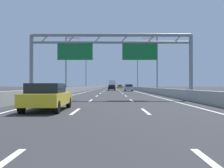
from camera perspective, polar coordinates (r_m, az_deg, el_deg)
ground_plane at (r=100.21m, az=-0.13°, el=-1.05°), size 260.00×260.00×0.00m
lane_dash_left_1 at (r=12.90m, az=-8.50°, el=-6.27°), size 0.16×3.00×0.01m
lane_dash_left_2 at (r=21.82m, az=-5.03°, el=-3.82°), size 0.16×3.00×0.01m
lane_dash_left_3 at (r=30.78m, az=-3.59°, el=-2.78°), size 0.16×3.00×0.01m
lane_dash_left_4 at (r=39.76m, az=-2.79°, el=-2.22°), size 0.16×3.00×0.01m
lane_dash_left_5 at (r=48.75m, az=-2.29°, el=-1.86°), size 0.16×3.00×0.01m
lane_dash_left_6 at (r=57.74m, az=-1.95°, el=-1.61°), size 0.16×3.00×0.01m
lane_dash_left_7 at (r=66.74m, az=-1.70°, el=-1.43°), size 0.16×3.00×0.01m
lane_dash_left_8 at (r=75.73m, az=-1.50°, el=-1.29°), size 0.16×3.00×0.01m
lane_dash_left_9 at (r=84.73m, az=-1.35°, el=-1.19°), size 0.16×3.00×0.01m
lane_dash_left_10 at (r=93.72m, az=-1.23°, el=-1.10°), size 0.16×3.00×0.01m
lane_dash_left_11 at (r=102.72m, az=-1.13°, el=-1.03°), size 0.16×3.00×0.01m
lane_dash_left_12 at (r=111.72m, az=-1.05°, el=-0.97°), size 0.16×3.00×0.01m
lane_dash_left_13 at (r=120.72m, az=-0.97°, el=-0.91°), size 0.16×3.00×0.01m
lane_dash_left_14 at (r=129.72m, az=-0.91°, el=-0.87°), size 0.16×3.00×0.01m
lane_dash_left_15 at (r=138.72m, az=-0.86°, el=-0.83°), size 0.16×3.00×0.01m
lane_dash_left_16 at (r=147.71m, az=-0.81°, el=-0.80°), size 0.16×3.00×0.01m
lane_dash_left_17 at (r=156.71m, az=-0.77°, el=-0.77°), size 0.16×3.00×0.01m
lane_dash_right_1 at (r=12.88m, az=7.64°, el=-6.28°), size 0.16×3.00×0.01m
lane_dash_right_2 at (r=21.81m, az=4.45°, el=-3.82°), size 0.16×3.00×0.01m
lane_dash_right_3 at (r=30.77m, az=3.13°, el=-2.78°), size 0.16×3.00×0.01m
lane_dash_right_4 at (r=39.76m, az=2.40°, el=-2.22°), size 0.16×3.00×0.01m
lane_dash_right_5 at (r=48.75m, az=1.94°, el=-1.86°), size 0.16×3.00×0.01m
lane_dash_right_6 at (r=57.74m, az=1.63°, el=-1.61°), size 0.16×3.00×0.01m
lane_dash_right_7 at (r=66.73m, az=1.40°, el=-1.43°), size 0.16×3.00×0.01m
lane_dash_right_8 at (r=75.73m, az=1.22°, el=-1.29°), size 0.16×3.00×0.01m
lane_dash_right_9 at (r=84.72m, az=1.08°, el=-1.19°), size 0.16×3.00×0.01m
lane_dash_right_10 at (r=93.72m, az=0.97°, el=-1.10°), size 0.16×3.00×0.01m
lane_dash_right_11 at (r=102.72m, az=0.88°, el=-1.03°), size 0.16×3.00×0.01m
lane_dash_right_12 at (r=111.72m, az=0.80°, el=-0.97°), size 0.16×3.00×0.01m
lane_dash_right_13 at (r=120.72m, az=0.73°, el=-0.91°), size 0.16×3.00×0.01m
lane_dash_right_14 at (r=129.71m, az=0.68°, el=-0.87°), size 0.16×3.00×0.01m
lane_dash_right_15 at (r=138.71m, az=0.63°, el=-0.83°), size 0.16×3.00×0.01m
lane_dash_right_16 at (r=147.71m, az=0.59°, el=-0.80°), size 0.16×3.00×0.01m
lane_dash_right_17 at (r=156.71m, az=0.55°, el=-0.77°), size 0.16×3.00×0.01m
edge_line_left at (r=88.37m, az=-3.54°, el=-1.15°), size 0.16×176.00×0.01m
edge_line_right at (r=88.36m, az=3.27°, el=-1.15°), size 0.16×176.00×0.01m
barrier_left at (r=110.42m, az=-3.71°, el=-0.73°), size 0.45×220.00×0.95m
barrier_right at (r=110.41m, az=3.46°, el=-0.73°), size 0.45×220.00×0.95m
sign_gantry at (r=24.08m, az=-0.47°, el=7.95°), size 15.78×0.36×6.36m
streetlamp_left_mid at (r=42.52m, az=-10.35°, el=5.19°), size 2.58×0.28×9.50m
streetlamp_right_mid at (r=42.49m, az=9.97°, el=5.19°), size 2.58×0.28×9.50m
streetlamp_left_far at (r=74.06m, az=-5.94°, el=2.86°), size 2.58×0.28×9.50m
streetlamp_right_far at (r=74.05m, az=5.65°, el=2.86°), size 2.58×0.28×9.50m
white_car at (r=126.51m, az=1.53°, el=-0.54°), size 1.77×4.22×1.51m
blue_car at (r=114.64m, az=-0.20°, el=-0.56°), size 1.78×4.30×1.51m
orange_car at (r=105.81m, az=1.75°, el=-0.60°), size 1.77×4.12×1.49m
yellow_car at (r=13.63m, az=-14.75°, el=-2.80°), size 1.90×4.26×1.45m
black_car at (r=62.38m, az=-0.13°, el=-0.83°), size 1.83×4.59×1.46m
silver_car at (r=55.99m, az=3.78°, el=-0.85°), size 1.76×4.63×1.55m
box_truck at (r=90.59m, az=-0.02°, el=-0.03°), size 2.36×8.03×3.19m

